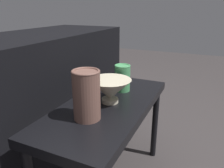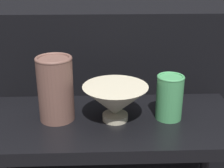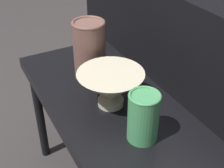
% 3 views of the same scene
% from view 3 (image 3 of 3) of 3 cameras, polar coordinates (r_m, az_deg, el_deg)
% --- Properties ---
extents(table, '(0.82, 0.37, 0.51)m').
position_cam_3_polar(table, '(1.01, -0.22, -6.03)').
color(table, black).
rests_on(table, ground_plane).
extents(couch_backdrop, '(1.40, 0.50, 0.79)m').
position_cam_3_polar(couch_backdrop, '(1.30, 19.17, -0.74)').
color(couch_backdrop, black).
rests_on(couch_backdrop, ground_plane).
extents(bowl, '(0.20, 0.20, 0.11)m').
position_cam_3_polar(bowl, '(0.93, -0.24, -0.53)').
color(bowl, beige).
rests_on(bowl, table).
extents(vase_textured_left, '(0.11, 0.11, 0.20)m').
position_cam_3_polar(vase_textured_left, '(1.05, -4.15, 6.40)').
color(vase_textured_left, brown).
rests_on(vase_textured_left, table).
extents(vase_colorful_right, '(0.08, 0.08, 0.14)m').
position_cam_3_polar(vase_colorful_right, '(0.81, 5.71, -5.90)').
color(vase_colorful_right, '#47995B').
rests_on(vase_colorful_right, table).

